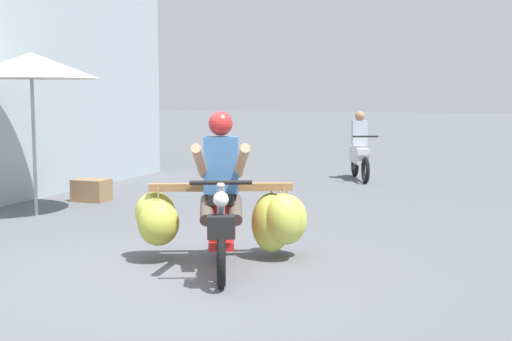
# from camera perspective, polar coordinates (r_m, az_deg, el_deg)

# --- Properties ---
(ground_plane) EXTENTS (120.00, 120.00, 0.00)m
(ground_plane) POSITION_cam_1_polar(r_m,az_deg,el_deg) (6.73, -6.13, -8.77)
(ground_plane) COLOR #56595E
(motorbike_main_loaded) EXTENTS (1.83, 1.94, 1.58)m
(motorbike_main_loaded) POSITION_cam_1_polar(r_m,az_deg,el_deg) (7.19, -1.78, -3.61)
(motorbike_main_loaded) COLOR black
(motorbike_main_loaded) RESTS_ON ground
(motorbike_distant_ahead_left) EXTENTS (0.78, 1.52, 1.40)m
(motorbike_distant_ahead_left) POSITION_cam_1_polar(r_m,az_deg,el_deg) (14.31, 8.52, 1.52)
(motorbike_distant_ahead_left) COLOR black
(motorbike_distant_ahead_left) RESTS_ON ground
(market_umbrella_near_shop) EXTENTS (1.91, 1.91, 2.33)m
(market_umbrella_near_shop) POSITION_cam_1_polar(r_m,az_deg,el_deg) (10.38, -18.02, 8.20)
(market_umbrella_near_shop) COLOR #99999E
(market_umbrella_near_shop) RESTS_ON ground
(produce_crate) EXTENTS (0.56, 0.40, 0.36)m
(produce_crate) POSITION_cam_1_polar(r_m,az_deg,el_deg) (11.65, -13.39, -1.59)
(produce_crate) COLOR olive
(produce_crate) RESTS_ON ground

